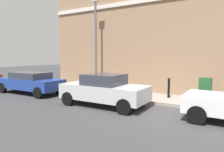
% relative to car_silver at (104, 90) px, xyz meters
% --- Properties ---
extents(ground, '(80.00, 80.00, 0.00)m').
position_rel_car_silver_xyz_m(ground, '(0.40, -3.26, -0.76)').
color(ground, '#38383A').
extents(sidewalk, '(2.23, 30.00, 0.15)m').
position_rel_car_silver_xyz_m(sidewalk, '(2.49, 2.74, -0.68)').
color(sidewalk, gray).
rests_on(sidewalk, ground).
extents(corner_building, '(6.90, 11.76, 8.40)m').
position_rel_car_silver_xyz_m(corner_building, '(7.00, 0.62, 3.44)').
color(corner_building, '#937256').
rests_on(corner_building, ground).
extents(car_silver, '(1.89, 4.07, 1.48)m').
position_rel_car_silver_xyz_m(car_silver, '(0.00, 0.00, 0.00)').
color(car_silver, '#B7B7BC').
rests_on(car_silver, ground).
extents(car_blue, '(1.82, 4.48, 1.32)m').
position_rel_car_silver_xyz_m(car_blue, '(0.21, 5.62, -0.04)').
color(car_blue, navy).
rests_on(car_blue, ground).
extents(utility_cabinet, '(0.46, 0.61, 1.15)m').
position_rel_car_silver_xyz_m(utility_cabinet, '(2.60, -3.99, -0.07)').
color(utility_cabinet, '#1E4C28').
rests_on(utility_cabinet, sidewalk).
extents(bollard_near_cabinet, '(0.14, 0.14, 1.04)m').
position_rel_car_silver_xyz_m(bollard_near_cabinet, '(2.70, -2.24, -0.05)').
color(bollard_near_cabinet, black).
rests_on(bollard_near_cabinet, sidewalk).
extents(lamppost, '(0.20, 0.44, 5.72)m').
position_rel_car_silver_xyz_m(lamppost, '(2.78, 2.48, 2.55)').
color(lamppost, '#59595B').
rests_on(lamppost, sidewalk).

